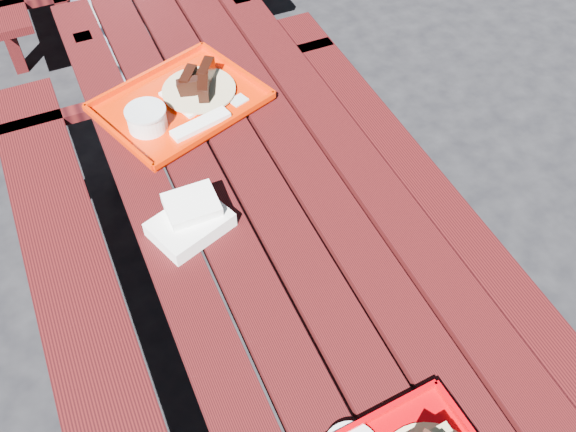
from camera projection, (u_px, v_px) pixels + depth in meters
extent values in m
plane|color=black|center=(271.00, 331.00, 2.36)|extent=(60.00, 60.00, 0.00)
cube|color=#3C0B0B|center=(163.00, 234.00, 1.72)|extent=(0.14, 2.40, 0.04)
cube|color=#3C0B0B|center=(216.00, 216.00, 1.76)|extent=(0.14, 2.40, 0.04)
cube|color=#3C0B0B|center=(266.00, 199.00, 1.80)|extent=(0.14, 2.40, 0.04)
cube|color=#3C0B0B|center=(314.00, 183.00, 1.84)|extent=(0.14, 2.40, 0.04)
cube|color=#3C0B0B|center=(360.00, 168.00, 1.88)|extent=(0.14, 2.40, 0.04)
cube|color=#3C0B0B|center=(86.00, 328.00, 1.87)|extent=(0.25, 2.40, 0.04)
cube|color=#3C0B0B|center=(52.00, 186.00, 2.54)|extent=(0.06, 0.06, 0.42)
cube|color=#3C0B0B|center=(425.00, 206.00, 2.18)|extent=(0.25, 2.40, 0.04)
cube|color=#3C0B0B|center=(316.00, 108.00, 2.84)|extent=(0.06, 0.06, 0.42)
cube|color=#3C0B0B|center=(106.00, 117.00, 2.55)|extent=(0.06, 0.06, 0.75)
cube|color=#3C0B0B|center=(246.00, 78.00, 2.71)|extent=(0.06, 0.06, 0.75)
cube|color=#3C0B0B|center=(176.00, 86.00, 2.59)|extent=(1.40, 0.06, 0.04)
cube|color=#3C0B0B|center=(9.00, 36.00, 3.19)|extent=(0.06, 0.06, 0.42)
cube|color=#3C0B0B|center=(61.00, 6.00, 3.07)|extent=(0.06, 0.06, 0.75)
cube|color=#B10006|center=(354.00, 426.00, 1.34)|extent=(0.42, 0.04, 0.02)
cube|color=red|center=(181.00, 105.00, 2.02)|extent=(0.56, 0.50, 0.01)
cube|color=red|center=(146.00, 75.00, 2.09)|extent=(0.45, 0.17, 0.02)
cube|color=red|center=(217.00, 129.00, 1.92)|extent=(0.45, 0.17, 0.02)
cube|color=red|center=(237.00, 69.00, 2.11)|extent=(0.13, 0.35, 0.02)
cube|color=red|center=(117.00, 136.00, 1.90)|extent=(0.13, 0.35, 0.02)
cube|color=white|center=(194.00, 94.00, 2.03)|extent=(0.20, 0.20, 0.01)
cylinder|color=tan|center=(199.00, 90.00, 2.04)|extent=(0.23, 0.23, 0.01)
cylinder|color=silver|center=(147.00, 120.00, 1.92)|extent=(0.12, 0.12, 0.06)
cylinder|color=silver|center=(145.00, 111.00, 1.89)|extent=(0.12, 0.12, 0.01)
cube|color=white|center=(201.00, 124.00, 1.94)|extent=(0.20, 0.09, 0.02)
cube|color=silver|center=(238.00, 100.00, 2.02)|extent=(0.06, 0.06, 0.00)
cube|color=white|center=(190.00, 225.00, 1.68)|extent=(0.24, 0.20, 0.05)
cube|color=white|center=(192.00, 205.00, 1.67)|extent=(0.14, 0.11, 0.04)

